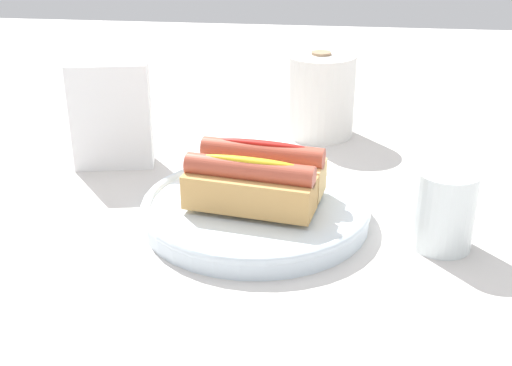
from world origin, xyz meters
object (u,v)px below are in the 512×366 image
object	(u,v)px
hotdog_front	(249,186)
paper_towel_roll	(320,95)
napkin_box	(111,115)
serving_bowl	(256,208)
water_glass	(444,214)
hotdog_back	(262,168)

from	to	relation	value
hotdog_front	paper_towel_roll	size ratio (longest dim) A/B	1.17
paper_towel_roll	napkin_box	world-z (taller)	napkin_box
hotdog_front	napkin_box	world-z (taller)	napkin_box
serving_bowl	water_glass	distance (m)	0.22
water_glass	paper_towel_roll	xyz separation A→B (m)	(-0.15, 0.35, 0.03)
hotdog_front	serving_bowl	bearing A→B (deg)	80.93
paper_towel_roll	hotdog_back	bearing A→B (deg)	-101.81
hotdog_front	paper_towel_roll	bearing A→B (deg)	78.63
hotdog_back	water_glass	xyz separation A→B (m)	(0.21, -0.06, -0.02)
water_glass	napkin_box	xyz separation A→B (m)	(-0.43, 0.18, 0.04)
paper_towel_roll	serving_bowl	bearing A→B (deg)	-101.57
napkin_box	hotdog_back	bearing A→B (deg)	-39.12
hotdog_front	hotdog_back	bearing A→B (deg)	80.93
serving_bowl	hotdog_back	bearing A→B (deg)	80.93
hotdog_back	water_glass	world-z (taller)	hotdog_back
serving_bowl	water_glass	size ratio (longest dim) A/B	3.04
paper_towel_roll	napkin_box	xyz separation A→B (m)	(-0.29, -0.17, 0.01)
hotdog_back	water_glass	bearing A→B (deg)	-17.14
serving_bowl	napkin_box	distance (m)	0.27
hotdog_back	paper_towel_roll	xyz separation A→B (m)	(0.06, 0.28, 0.01)
hotdog_back	napkin_box	world-z (taller)	napkin_box
paper_towel_roll	napkin_box	size ratio (longest dim) A/B	0.89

